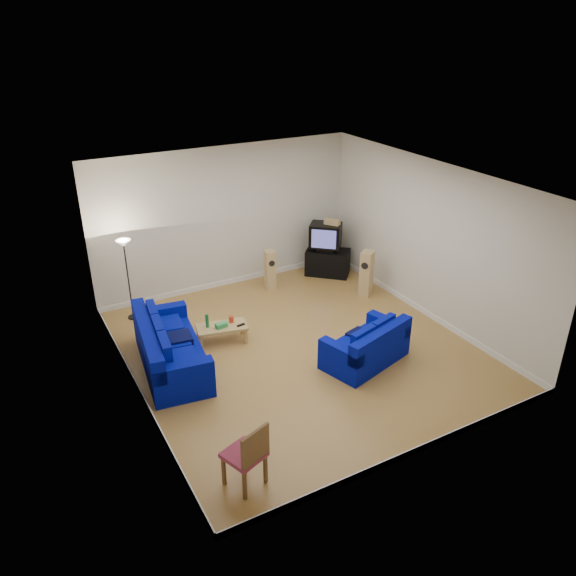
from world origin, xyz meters
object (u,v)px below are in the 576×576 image
tv_stand (328,262)px  television (326,235)px  sofa_loveseat (367,348)px  coffee_table (222,328)px  sofa_three_seat (168,351)px

tv_stand → television: size_ratio=1.14×
tv_stand → television: 0.68m
tv_stand → sofa_loveseat: bearing=-68.9°
tv_stand → coffee_table: bearing=-110.9°
sofa_loveseat → tv_stand: size_ratio=1.72×
sofa_loveseat → tv_stand: sofa_loveseat is taller
sofa_three_seat → sofa_loveseat: size_ratio=1.39×
sofa_three_seat → sofa_loveseat: (3.16, -1.56, -0.04)m
sofa_three_seat → coffee_table: sofa_three_seat is taller
sofa_three_seat → tv_stand: bearing=121.2°
coffee_table → sofa_three_seat: bearing=-162.9°
sofa_three_seat → coffee_table: 1.22m
sofa_three_seat → sofa_loveseat: bearing=71.2°
sofa_three_seat → television: size_ratio=2.72×
sofa_loveseat → tv_stand: (1.46, 3.59, 0.01)m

